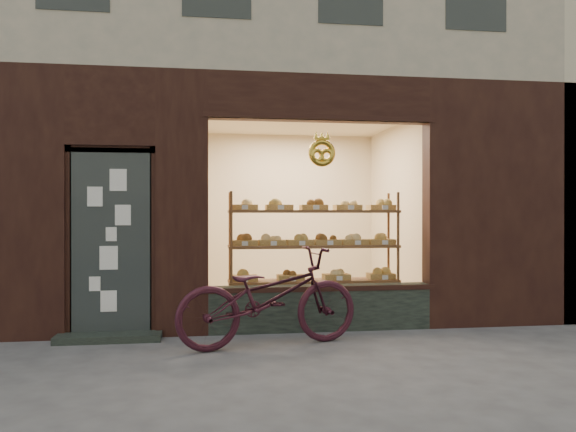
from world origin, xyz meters
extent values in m
plane|color=#49494B|center=(0.00, 0.00, 0.00)|extent=(90.00, 90.00, 0.00)
cube|color=black|center=(0.45, 2.12, 0.28)|extent=(2.70, 0.25, 0.55)
cube|color=#2F3637|center=(-2.00, 2.06, 1.10)|extent=(0.90, 0.04, 2.15)
cube|color=black|center=(-2.00, 1.90, 0.04)|extent=(1.15, 0.35, 0.08)
torus|color=gold|center=(0.45, 2.02, 2.15)|extent=(0.33, 0.07, 0.33)
cube|color=brown|center=(0.45, 2.55, 0.05)|extent=(2.20, 0.45, 0.04)
cube|color=brown|center=(0.45, 2.55, 0.55)|extent=(2.20, 0.45, 0.03)
cube|color=brown|center=(0.45, 2.55, 1.00)|extent=(2.20, 0.45, 0.04)
cube|color=brown|center=(0.45, 2.55, 1.45)|extent=(2.20, 0.45, 0.04)
cylinder|color=brown|center=(-0.62, 2.35, 0.85)|extent=(0.04, 0.04, 1.70)
cylinder|color=brown|center=(1.52, 2.35, 0.85)|extent=(0.04, 0.04, 1.70)
cylinder|color=brown|center=(-0.62, 2.75, 0.85)|extent=(0.04, 0.04, 1.70)
cylinder|color=brown|center=(1.52, 2.75, 0.85)|extent=(0.04, 0.04, 1.70)
cube|color=brown|center=(-0.45, 2.55, 0.60)|extent=(0.34, 0.24, 0.07)
sphere|color=#B18947|center=(-0.45, 2.55, 0.69)|extent=(0.11, 0.11, 0.11)
cube|color=silver|center=(-0.45, 2.36, 0.60)|extent=(0.07, 0.01, 0.05)
cube|color=brown|center=(0.15, 2.55, 0.60)|extent=(0.34, 0.24, 0.07)
sphere|color=#50311C|center=(0.15, 2.55, 0.69)|extent=(0.11, 0.11, 0.11)
cube|color=silver|center=(0.15, 2.36, 0.60)|extent=(0.08, 0.01, 0.05)
cube|color=brown|center=(0.75, 2.55, 0.60)|extent=(0.34, 0.24, 0.07)
sphere|color=tan|center=(0.75, 2.55, 0.69)|extent=(0.11, 0.11, 0.11)
cube|color=silver|center=(0.75, 2.36, 0.60)|extent=(0.07, 0.01, 0.05)
cube|color=brown|center=(1.35, 2.55, 0.60)|extent=(0.34, 0.24, 0.07)
sphere|color=#B18947|center=(1.35, 2.55, 0.69)|extent=(0.11, 0.11, 0.11)
cube|color=silver|center=(1.35, 2.36, 0.60)|extent=(0.08, 0.01, 0.05)
cube|color=brown|center=(-0.45, 2.55, 1.05)|extent=(0.34, 0.24, 0.07)
sphere|color=#50311C|center=(-0.45, 2.55, 1.14)|extent=(0.11, 0.11, 0.11)
cube|color=silver|center=(-0.45, 2.36, 1.05)|extent=(0.07, 0.01, 0.06)
cube|color=brown|center=(-0.09, 2.55, 1.05)|extent=(0.34, 0.24, 0.07)
sphere|color=tan|center=(-0.09, 2.55, 1.14)|extent=(0.11, 0.11, 0.11)
cube|color=silver|center=(-0.09, 2.36, 1.05)|extent=(0.08, 0.01, 0.06)
cube|color=brown|center=(0.27, 2.55, 1.05)|extent=(0.34, 0.24, 0.07)
sphere|color=#B18947|center=(0.27, 2.55, 1.14)|extent=(0.11, 0.11, 0.11)
cube|color=silver|center=(0.27, 2.36, 1.05)|extent=(0.07, 0.01, 0.06)
cube|color=brown|center=(0.63, 2.55, 1.05)|extent=(0.34, 0.24, 0.07)
sphere|color=#50311C|center=(0.63, 2.55, 1.14)|extent=(0.11, 0.11, 0.11)
cube|color=silver|center=(0.63, 2.36, 1.05)|extent=(0.07, 0.01, 0.06)
cube|color=brown|center=(0.99, 2.55, 1.05)|extent=(0.34, 0.24, 0.07)
sphere|color=tan|center=(0.99, 2.55, 1.14)|extent=(0.11, 0.11, 0.11)
cube|color=silver|center=(0.99, 2.36, 1.05)|extent=(0.08, 0.01, 0.06)
cube|color=brown|center=(1.35, 2.55, 1.05)|extent=(0.34, 0.24, 0.07)
sphere|color=#B18947|center=(1.35, 2.55, 1.14)|extent=(0.11, 0.11, 0.11)
cube|color=silver|center=(1.35, 2.36, 1.05)|extent=(0.08, 0.01, 0.06)
cube|color=brown|center=(-0.45, 2.55, 1.50)|extent=(0.34, 0.24, 0.07)
sphere|color=tan|center=(-0.45, 2.55, 1.59)|extent=(0.11, 0.11, 0.11)
cube|color=silver|center=(-0.45, 2.36, 1.50)|extent=(0.07, 0.01, 0.06)
cube|color=brown|center=(0.00, 2.55, 1.50)|extent=(0.34, 0.24, 0.07)
sphere|color=#B18947|center=(0.00, 2.55, 1.59)|extent=(0.11, 0.11, 0.11)
cube|color=silver|center=(0.00, 2.36, 1.50)|extent=(0.07, 0.01, 0.06)
cube|color=brown|center=(0.45, 2.55, 1.50)|extent=(0.34, 0.24, 0.07)
sphere|color=#50311C|center=(0.45, 2.55, 1.59)|extent=(0.11, 0.11, 0.11)
cube|color=silver|center=(0.45, 2.36, 1.50)|extent=(0.07, 0.01, 0.06)
cube|color=brown|center=(0.90, 2.55, 1.50)|extent=(0.34, 0.24, 0.07)
sphere|color=tan|center=(0.90, 2.55, 1.59)|extent=(0.11, 0.11, 0.11)
cube|color=silver|center=(0.90, 2.36, 1.50)|extent=(0.07, 0.01, 0.06)
cube|color=brown|center=(1.35, 2.55, 1.50)|extent=(0.34, 0.24, 0.07)
sphere|color=#B18947|center=(1.35, 2.55, 1.59)|extent=(0.11, 0.11, 0.11)
cube|color=silver|center=(1.35, 2.36, 1.50)|extent=(0.08, 0.01, 0.06)
imported|color=#36131E|center=(-0.26, 1.39, 0.53)|extent=(2.12, 1.13, 1.06)
camera|label=1|loc=(-0.91, -4.58, 1.42)|focal=35.00mm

